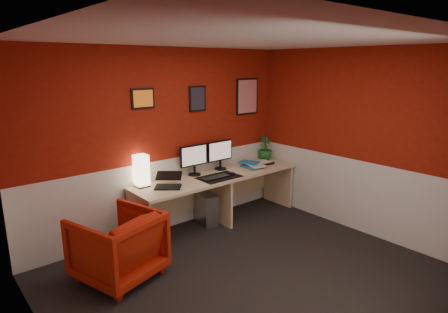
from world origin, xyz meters
TOP-DOWN VIEW (x-y plane):
  - ground at (0.00, 0.00)m, footprint 4.00×3.50m
  - ceiling at (0.00, 0.00)m, footprint 4.00×3.50m
  - wall_back at (0.00, 1.75)m, footprint 4.00×0.01m
  - wall_front at (0.00, -1.75)m, footprint 4.00×0.01m
  - wall_left at (-2.00, 0.00)m, footprint 0.01×3.50m
  - wall_right at (2.00, 0.00)m, footprint 0.01×3.50m
  - wainscot_back at (0.00, 1.75)m, footprint 4.00×0.01m
  - wainscot_left at (-2.00, 0.00)m, footprint 0.01×3.50m
  - wainscot_right at (2.00, 0.00)m, footprint 0.01×3.50m
  - desk at (0.66, 1.41)m, footprint 2.60×0.65m
  - shoji_lamp at (-0.43, 1.63)m, footprint 0.16×0.16m
  - laptop at (-0.19, 1.38)m, footprint 0.40×0.39m
  - monitor_left at (0.40, 1.62)m, footprint 0.45×0.06m
  - monitor_right at (0.88, 1.62)m, footprint 0.45×0.06m
  - desk_mat at (0.60, 1.31)m, footprint 0.60×0.38m
  - keyboard at (0.53, 1.30)m, footprint 0.42×0.14m
  - mouse at (0.81, 1.30)m, footprint 0.08×0.11m
  - book_bottom at (1.20, 1.39)m, footprint 0.23×0.31m
  - book_middle at (1.23, 1.39)m, footprint 0.30×0.36m
  - book_top at (1.22, 1.42)m, footprint 0.30×0.34m
  - zen_tray at (1.56, 1.43)m, footprint 0.35×0.25m
  - potted_plant at (1.82, 1.60)m, footprint 0.25×0.25m
  - pc_tower at (0.52, 1.53)m, footprint 0.27×0.48m
  - armchair at (-1.10, 0.96)m, footprint 0.99×1.01m
  - art_left at (-0.30, 1.74)m, footprint 0.32×0.02m
  - art_center at (0.55, 1.74)m, footprint 0.28×0.02m
  - art_right at (1.52, 1.74)m, footprint 0.44×0.02m

SIDE VIEW (x-z plane):
  - ground at x=0.00m, z-range -0.01..0.01m
  - pc_tower at x=0.52m, z-range 0.00..0.45m
  - desk at x=0.66m, z-range 0.00..0.73m
  - armchair at x=-1.10m, z-range 0.00..0.74m
  - wainscot_back at x=0.00m, z-range 0.00..1.00m
  - wainscot_left at x=-2.00m, z-range 0.00..1.00m
  - wainscot_right at x=2.00m, z-range 0.00..1.00m
  - desk_mat at x=0.60m, z-range 0.73..0.74m
  - book_bottom at x=1.20m, z-range 0.73..0.76m
  - keyboard at x=0.53m, z-range 0.74..0.75m
  - zen_tray at x=1.56m, z-range 0.73..0.76m
  - mouse at x=0.81m, z-range 0.74..0.77m
  - book_middle at x=1.23m, z-range 0.76..0.78m
  - book_top at x=1.22m, z-range 0.78..0.81m
  - laptop at x=-0.19m, z-range 0.73..0.95m
  - shoji_lamp at x=-0.43m, z-range 0.73..1.13m
  - potted_plant at x=1.82m, z-range 0.73..1.13m
  - monitor_left at x=0.40m, z-range 0.73..1.31m
  - monitor_right at x=0.88m, z-range 0.73..1.31m
  - wall_back at x=0.00m, z-range 0.00..2.50m
  - wall_front at x=0.00m, z-range 0.00..2.50m
  - wall_left at x=-2.00m, z-range 0.00..2.50m
  - wall_right at x=2.00m, z-range 0.00..2.50m
  - art_right at x=1.52m, z-range 1.50..2.06m
  - art_center at x=0.55m, z-range 1.62..1.98m
  - art_left at x=-0.30m, z-range 1.72..1.98m
  - ceiling at x=0.00m, z-range 2.50..2.50m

